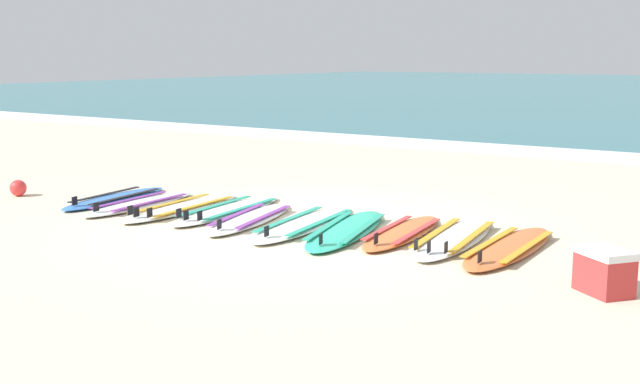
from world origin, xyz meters
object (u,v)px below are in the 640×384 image
at_px(surfboard_1, 140,204).
at_px(surfboard_6, 346,230).
at_px(surfboard_4, 251,219).
at_px(surfboard_9, 509,247).
at_px(surfboard_5, 305,224).
at_px(cooler_box, 604,271).
at_px(surfboard_2, 183,208).
at_px(surfboard_7, 402,232).
at_px(surfboard_3, 228,210).
at_px(beach_ball, 18,188).
at_px(surfboard_0, 115,198).
at_px(surfboard_8, 454,238).

distance_m(surfboard_1, surfboard_6, 3.05).
xyz_separation_m(surfboard_1, surfboard_4, (1.78, 0.08, -0.00)).
height_order(surfboard_6, surfboard_9, same).
relative_size(surfboard_5, cooler_box, 4.17).
distance_m(surfboard_2, surfboard_7, 3.00).
height_order(surfboard_3, surfboard_7, same).
height_order(cooler_box, beach_ball, cooler_box).
height_order(surfboard_0, surfboard_1, same).
xyz_separation_m(surfboard_0, surfboard_1, (0.58, -0.10, -0.00)).
bearing_deg(beach_ball, surfboard_8, 8.45).
distance_m(surfboard_1, surfboard_4, 1.79).
distance_m(surfboard_5, cooler_box, 3.61).
bearing_deg(surfboard_4, surfboard_6, 5.56).
distance_m(surfboard_6, beach_ball, 5.07).
xyz_separation_m(surfboard_4, beach_ball, (-3.77, -0.48, 0.08)).
relative_size(surfboard_0, beach_ball, 8.69).
relative_size(surfboard_6, beach_ball, 10.03).
relative_size(surfboard_0, surfboard_8, 0.88).
relative_size(surfboard_4, surfboard_6, 0.89).
bearing_deg(cooler_box, surfboard_7, 158.24).
relative_size(surfboard_1, surfboard_3, 0.90).
distance_m(surfboard_2, surfboard_4, 1.14).
height_order(surfboard_9, cooler_box, cooler_box).
bearing_deg(surfboard_9, surfboard_0, -176.56).
height_order(surfboard_5, surfboard_9, same).
bearing_deg(surfboard_7, beach_ball, -171.51).
xyz_separation_m(surfboard_6, cooler_box, (2.97, -0.72, 0.16)).
bearing_deg(surfboard_7, surfboard_2, -174.04).
bearing_deg(cooler_box, surfboard_8, 150.30).
bearing_deg(surfboard_8, surfboard_4, -169.81).
bearing_deg(surfboard_1, surfboard_9, 5.04).
xyz_separation_m(surfboard_3, cooler_box, (4.79, -0.84, 0.16)).
bearing_deg(surfboard_1, surfboard_4, 2.48).
xyz_separation_m(surfboard_2, surfboard_5, (1.84, 0.08, -0.00)).
bearing_deg(surfboard_8, surfboard_1, -173.05).
bearing_deg(surfboard_7, surfboard_3, -177.30).
bearing_deg(cooler_box, beach_ball, 179.16).
distance_m(surfboard_1, surfboard_9, 4.86).
height_order(surfboard_5, cooler_box, cooler_box).
bearing_deg(surfboard_7, surfboard_5, -168.63).
bearing_deg(surfboard_4, beach_ball, -172.68).
bearing_deg(cooler_box, surfboard_0, 174.59).
xyz_separation_m(surfboard_5, beach_ball, (-4.47, -0.61, 0.08)).
distance_m(surfboard_5, surfboard_6, 0.56).
height_order(surfboard_1, surfboard_3, same).
bearing_deg(surfboard_2, surfboard_5, 2.53).
bearing_deg(beach_ball, surfboard_2, 11.32).
relative_size(surfboard_3, cooler_box, 4.04).
relative_size(surfboard_3, surfboard_4, 1.09).
height_order(surfboard_0, surfboard_3, same).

